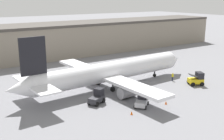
% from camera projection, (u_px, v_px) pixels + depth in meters
% --- Properties ---
extents(ground_plane, '(400.00, 400.00, 0.00)m').
position_uv_depth(ground_plane, '(112.00, 87.00, 53.12)').
color(ground_plane, slate).
extents(terminal_building, '(95.71, 13.78, 9.23)m').
position_uv_depth(terminal_building, '(84.00, 37.00, 84.46)').
color(terminal_building, gray).
rests_on(terminal_building, ground_plane).
extents(airplane, '(38.32, 30.37, 10.75)m').
position_uv_depth(airplane, '(108.00, 72.00, 51.80)').
color(airplane, white).
rests_on(airplane, ground_plane).
extents(ground_crew_worker, '(0.37, 0.37, 1.69)m').
position_uv_depth(ground_crew_worker, '(173.00, 76.00, 56.65)').
color(ground_crew_worker, '#1E2338').
rests_on(ground_crew_worker, ground_plane).
extents(baggage_tug, '(3.23, 2.81, 2.35)m').
position_uv_depth(baggage_tug, '(97.00, 97.00, 44.70)').
color(baggage_tug, '#2D2D33').
rests_on(baggage_tug, ground_plane).
extents(belt_loader_truck, '(3.33, 3.11, 2.49)m').
position_uv_depth(belt_loader_truck, '(197.00, 79.00, 54.00)').
color(belt_loader_truck, yellow).
rests_on(belt_loader_truck, ground_plane).
extents(pushback_tug, '(3.24, 3.11, 2.09)m').
position_uv_depth(pushback_tug, '(142.00, 100.00, 43.57)').
color(pushback_tug, '#B2B2B7').
rests_on(pushback_tug, ground_plane).
extents(safety_cone_near, '(0.36, 0.36, 0.55)m').
position_uv_depth(safety_cone_near, '(166.00, 103.00, 44.41)').
color(safety_cone_near, '#EF590F').
rests_on(safety_cone_near, ground_plane).
extents(safety_cone_far, '(0.36, 0.36, 0.55)m').
position_uv_depth(safety_cone_far, '(132.00, 113.00, 40.53)').
color(safety_cone_far, '#EF590F').
rests_on(safety_cone_far, ground_plane).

